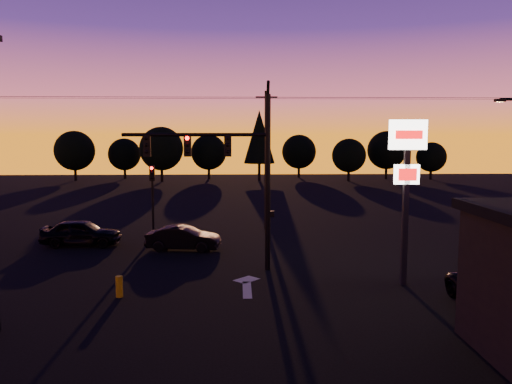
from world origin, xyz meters
TOP-DOWN VIEW (x-y plane):
  - ground at (0.00, 0.00)m, footprint 120.00×120.00m
  - lane_arrow at (0.50, 1.67)m, footprint 1.20×3.10m
  - traffic_signal_mast at (-0.10, 3.99)m, footprint 6.79×0.52m
  - secondary_signal at (-5.00, 11.49)m, footprint 0.30×0.31m
  - pylon_sign at (7.00, 1.50)m, footprint 1.50×0.28m
  - utility_pole_1 at (2.00, 14.00)m, footprint 1.40×0.26m
  - power_wires at (2.00, 14.00)m, footprint 36.00×1.22m
  - bollard at (-4.42, 0.29)m, footprint 0.27×0.27m
  - tree_0 at (-22.00, 50.00)m, footprint 5.36×5.36m
  - tree_1 at (-16.00, 53.00)m, footprint 4.54×4.54m
  - tree_2 at (-10.00, 48.00)m, footprint 5.77×5.78m
  - tree_3 at (-4.00, 52.00)m, footprint 4.95×4.95m
  - tree_4 at (3.00, 49.00)m, footprint 4.18×4.18m
  - tree_5 at (9.00, 54.00)m, footprint 4.95×4.95m
  - tree_6 at (15.00, 48.00)m, footprint 4.54×4.54m
  - tree_7 at (21.00, 51.00)m, footprint 5.36×5.36m
  - tree_8 at (27.00, 50.00)m, footprint 4.12×4.12m
  - car_left at (-8.67, 9.42)m, footprint 4.35×1.78m
  - car_mid at (-2.82, 8.13)m, footprint 4.10×1.88m
  - suv_parked at (9.45, -1.57)m, footprint 2.55×4.59m

SIDE VIEW (x-z plane):
  - ground at x=0.00m, z-range 0.00..0.00m
  - lane_arrow at x=0.50m, z-range 0.00..0.01m
  - bollard at x=-4.42m, z-range 0.00..0.82m
  - suv_parked at x=9.45m, z-range 0.00..1.22m
  - car_mid at x=-2.82m, z-range 0.00..1.30m
  - car_left at x=-8.67m, z-range 0.00..1.48m
  - secondary_signal at x=-5.00m, z-range 0.69..5.04m
  - tree_8 at x=27.00m, z-range 0.53..5.71m
  - tree_1 at x=-16.00m, z-range 0.58..6.29m
  - tree_6 at x=15.00m, z-range 0.58..6.29m
  - tree_3 at x=-4.00m, z-range 0.63..6.86m
  - tree_5 at x=9.00m, z-range 0.63..6.86m
  - tree_0 at x=-22.00m, z-range 0.69..7.43m
  - tree_7 at x=21.00m, z-range 0.69..7.43m
  - tree_2 at x=-10.00m, z-range 0.74..8.00m
  - utility_pole_1 at x=2.00m, z-range 0.09..9.09m
  - pylon_sign at x=7.00m, z-range 1.51..8.31m
  - traffic_signal_mast at x=-0.10m, z-range 0.65..9.23m
  - tree_4 at x=3.00m, z-range 1.18..10.68m
  - power_wires at x=2.00m, z-range 8.53..8.60m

